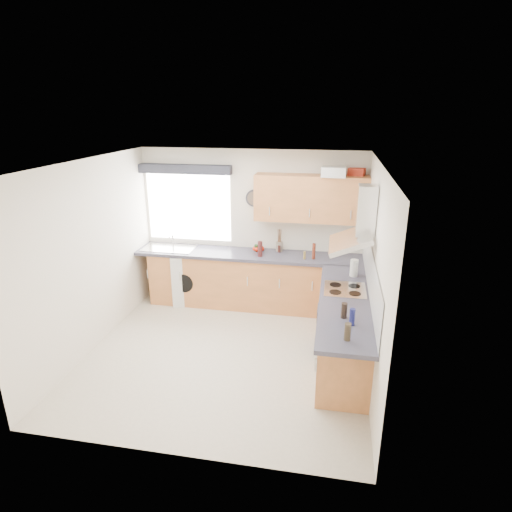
% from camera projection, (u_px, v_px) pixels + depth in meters
% --- Properties ---
extents(ground_plane, '(3.60, 3.60, 0.00)m').
position_uv_depth(ground_plane, '(226.00, 353.00, 5.70)').
color(ground_plane, beige).
extents(ceiling, '(3.60, 3.60, 0.02)m').
position_uv_depth(ceiling, '(221.00, 163.00, 4.88)').
color(ceiling, white).
rests_on(ceiling, wall_back).
extents(wall_back, '(3.60, 0.02, 2.50)m').
position_uv_depth(wall_back, '(252.00, 227.00, 6.96)').
color(wall_back, silver).
rests_on(wall_back, ground_plane).
extents(wall_front, '(3.60, 0.02, 2.50)m').
position_uv_depth(wall_front, '(170.00, 339.00, 3.62)').
color(wall_front, silver).
rests_on(wall_front, ground_plane).
extents(wall_left, '(0.02, 3.60, 2.50)m').
position_uv_depth(wall_left, '(91.00, 257.00, 5.60)').
color(wall_left, silver).
rests_on(wall_left, ground_plane).
extents(wall_right, '(0.02, 3.60, 2.50)m').
position_uv_depth(wall_right, '(373.00, 275.00, 4.98)').
color(wall_right, silver).
rests_on(wall_right, ground_plane).
extents(window, '(1.40, 0.02, 1.10)m').
position_uv_depth(window, '(189.00, 207.00, 7.03)').
color(window, silver).
rests_on(window, wall_back).
extents(window_blind, '(1.50, 0.18, 0.14)m').
position_uv_depth(window_blind, '(185.00, 169.00, 6.74)').
color(window_blind, '#252730').
rests_on(window_blind, wall_back).
extents(splashback, '(0.01, 3.00, 0.54)m').
position_uv_depth(splashback, '(370.00, 272.00, 5.28)').
color(splashback, white).
rests_on(splashback, wall_right).
extents(base_cab_back, '(3.00, 0.58, 0.86)m').
position_uv_depth(base_cab_back, '(242.00, 280.00, 6.98)').
color(base_cab_back, '#AE6938').
rests_on(base_cab_back, ground_plane).
extents(base_cab_corner, '(0.60, 0.60, 0.86)m').
position_uv_depth(base_cab_corner, '(342.00, 288.00, 6.69)').
color(base_cab_corner, '#AE6938').
rests_on(base_cab_corner, ground_plane).
extents(base_cab_right, '(0.58, 2.10, 0.86)m').
position_uv_depth(base_cab_right, '(343.00, 329.00, 5.44)').
color(base_cab_right, '#AE6938').
rests_on(base_cab_right, ground_plane).
extents(worktop_back, '(3.60, 0.62, 0.05)m').
position_uv_depth(worktop_back, '(248.00, 255.00, 6.80)').
color(worktop_back, '#31303C').
rests_on(worktop_back, base_cab_back).
extents(worktop_right, '(0.62, 2.42, 0.05)m').
position_uv_depth(worktop_right, '(345.00, 302.00, 5.15)').
color(worktop_right, '#31303C').
rests_on(worktop_right, base_cab_right).
extents(sink, '(0.84, 0.46, 0.10)m').
position_uv_depth(sink, '(169.00, 246.00, 7.01)').
color(sink, silver).
rests_on(sink, worktop_back).
extents(oven, '(0.56, 0.58, 0.85)m').
position_uv_depth(oven, '(342.00, 324.00, 5.58)').
color(oven, black).
rests_on(oven, ground_plane).
extents(hob_plate, '(0.52, 0.52, 0.01)m').
position_uv_depth(hob_plate, '(345.00, 290.00, 5.42)').
color(hob_plate, silver).
rests_on(hob_plate, worktop_right).
extents(extractor_hood, '(0.52, 0.78, 0.66)m').
position_uv_depth(extractor_hood, '(358.00, 225.00, 5.12)').
color(extractor_hood, silver).
rests_on(extractor_hood, wall_right).
extents(upper_cabinets, '(1.70, 0.35, 0.70)m').
position_uv_depth(upper_cabinets, '(311.00, 198.00, 6.45)').
color(upper_cabinets, '#AE6938').
rests_on(upper_cabinets, wall_back).
extents(washing_machine, '(0.73, 0.72, 0.85)m').
position_uv_depth(washing_machine, '(190.00, 277.00, 7.14)').
color(washing_machine, silver).
rests_on(washing_machine, ground_plane).
extents(wall_clock, '(0.27, 0.04, 0.27)m').
position_uv_depth(wall_clock, '(254.00, 198.00, 6.75)').
color(wall_clock, '#252730').
rests_on(wall_clock, wall_back).
extents(casserole, '(0.36, 0.27, 0.14)m').
position_uv_depth(casserole, '(334.00, 172.00, 6.16)').
color(casserole, silver).
rests_on(casserole, upper_cabinets).
extents(storage_box, '(0.27, 0.24, 0.11)m').
position_uv_depth(storage_box, '(357.00, 172.00, 6.30)').
color(storage_box, '#B6301C').
rests_on(storage_box, upper_cabinets).
extents(utensil_pot, '(0.13, 0.13, 0.15)m').
position_uv_depth(utensil_pot, '(279.00, 246.00, 6.87)').
color(utensil_pot, '#7A6D5F').
rests_on(utensil_pot, worktop_back).
extents(kitchen_roll, '(0.13, 0.13, 0.23)m').
position_uv_depth(kitchen_roll, '(354.00, 268.00, 5.84)').
color(kitchen_roll, silver).
rests_on(kitchen_roll, worktop_right).
extents(tomato_cluster, '(0.20, 0.20, 0.07)m').
position_uv_depth(tomato_cluster, '(258.00, 248.00, 6.90)').
color(tomato_cluster, '#B91604').
rests_on(tomato_cluster, worktop_back).
extents(jar_0, '(0.05, 0.05, 0.11)m').
position_uv_depth(jar_0, '(256.00, 248.00, 6.86)').
color(jar_0, '#1D491A').
rests_on(jar_0, worktop_back).
extents(jar_1, '(0.04, 0.04, 0.12)m').
position_uv_depth(jar_1, '(305.00, 255.00, 6.51)').
color(jar_1, olive).
rests_on(jar_1, worktop_back).
extents(jar_2, '(0.05, 0.05, 0.21)m').
position_uv_depth(jar_2, '(260.00, 248.00, 6.69)').
color(jar_2, brown).
rests_on(jar_2, worktop_back).
extents(jar_3, '(0.05, 0.05, 0.25)m').
position_uv_depth(jar_3, '(314.00, 251.00, 6.49)').
color(jar_3, '#612314').
rests_on(jar_3, worktop_back).
extents(jar_4, '(0.07, 0.07, 0.24)m').
position_uv_depth(jar_4, '(260.00, 249.00, 6.60)').
color(jar_4, '#411717').
rests_on(jar_4, worktop_back).
extents(jar_5, '(0.04, 0.04, 0.11)m').
position_uv_depth(jar_5, '(279.00, 249.00, 6.81)').
color(jar_5, '#3B1B15').
rests_on(jar_5, worktop_back).
extents(bottle_0, '(0.07, 0.07, 0.17)m').
position_uv_depth(bottle_0, '(344.00, 310.00, 4.69)').
color(bottle_0, black).
rests_on(bottle_0, worktop_right).
extents(bottle_1, '(0.07, 0.07, 0.18)m').
position_uv_depth(bottle_1, '(348.00, 332.00, 4.23)').
color(bottle_1, '#382E1F').
rests_on(bottle_1, worktop_right).
extents(bottle_2, '(0.06, 0.06, 0.19)m').
position_uv_depth(bottle_2, '(352.00, 317.00, 4.53)').
color(bottle_2, '#171A51').
rests_on(bottle_2, worktop_right).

